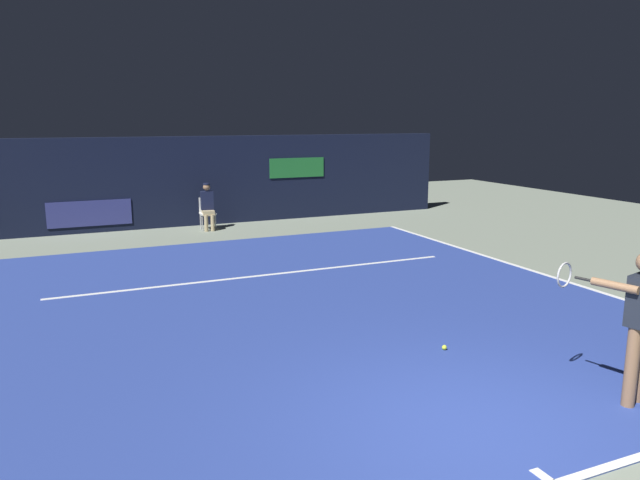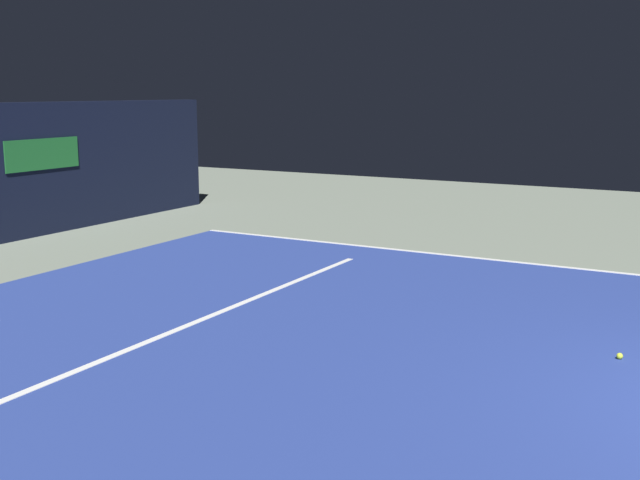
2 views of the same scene
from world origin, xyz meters
The scene contains 5 objects.
ground_plane centered at (0.00, 4.77, 0.00)m, with size 32.23×32.23×0.00m, color gray.
court_surface centered at (0.00, 4.77, 0.01)m, with size 10.51×11.54×0.01m, color navy.
line_sideline_left centered at (5.20, 4.77, 0.01)m, with size 0.10×11.54×0.01m, color white.
line_service centered at (0.00, 6.79, 0.01)m, with size 8.19×0.10×0.01m, color white.
tennis_ball centered at (0.96, 2.01, 0.05)m, with size 0.07×0.07×0.07m, color #CCE033.
Camera 2 is at (-7.57, 0.93, 2.82)m, focal length 44.24 mm.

